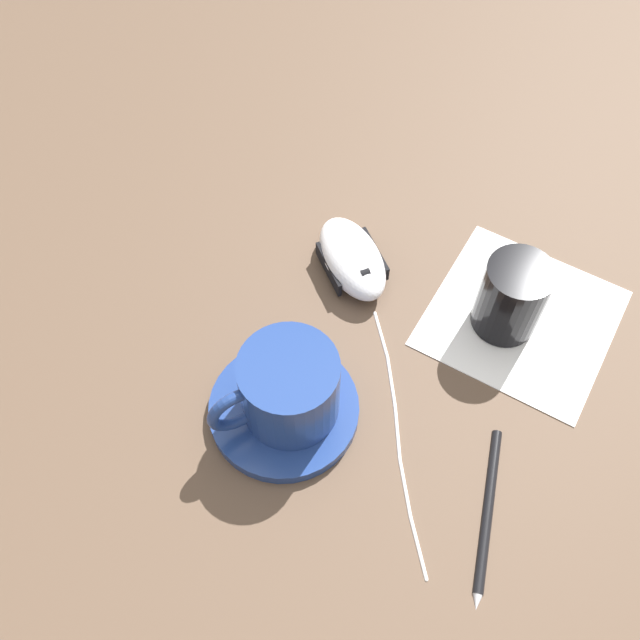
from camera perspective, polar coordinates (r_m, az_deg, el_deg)
The scene contains 8 objects.
ground_plane at distance 0.69m, azimuth 8.40°, elevation -1.76°, with size 3.00×3.00×0.00m, color brown.
saucer at distance 0.65m, azimuth -2.89°, elevation -7.14°, with size 0.14×0.14×0.01m, color navy.
coffee_cup at distance 0.61m, azimuth -2.66°, elevation -5.49°, with size 0.11×0.09×0.07m.
computer_mouse at distance 0.72m, azimuth 2.59°, elevation 4.95°, with size 0.11×0.12×0.04m.
mouse_cable at distance 0.65m, azimuth 6.25°, elevation -8.86°, with size 0.22×0.14×0.00m.
napkin_under_glass at distance 0.73m, azimuth 15.82°, elevation 0.19°, with size 0.17×0.17×0.00m, color white.
drinking_glass at distance 0.69m, azimuth 15.09°, elevation 1.79°, with size 0.06×0.06×0.08m, color black.
pen at distance 0.63m, azimuth 13.32°, elevation -14.75°, with size 0.15×0.04×0.01m.
Camera 1 is at (0.36, 0.06, 0.59)m, focal length 40.00 mm.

